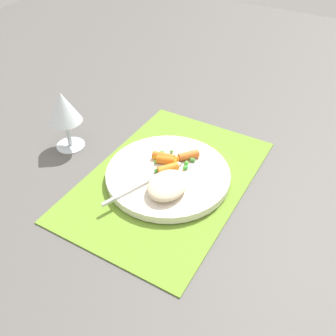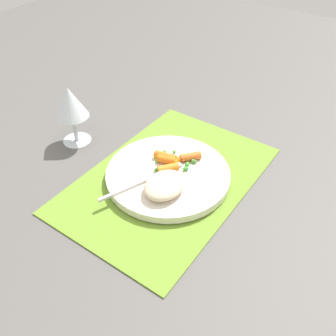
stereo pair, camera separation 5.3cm
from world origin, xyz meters
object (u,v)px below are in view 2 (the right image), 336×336
(carrot_portion, at_px, (171,160))
(fork, at_px, (151,178))
(wine_glass, at_px, (70,104))
(rice_mound, at_px, (165,185))
(plate, at_px, (168,175))

(carrot_portion, bearing_deg, fork, 176.74)
(fork, bearing_deg, wine_glass, 83.71)
(rice_mound, bearing_deg, plate, 28.65)
(carrot_portion, distance_m, wine_glass, 0.26)
(plate, bearing_deg, wine_glass, 92.41)
(plate, height_order, fork, fork)
(rice_mound, bearing_deg, fork, 73.98)
(plate, distance_m, fork, 0.04)
(plate, height_order, carrot_portion, carrot_portion)
(rice_mound, bearing_deg, wine_glass, 82.24)
(plate, relative_size, rice_mound, 2.81)
(fork, bearing_deg, carrot_portion, -3.26)
(plate, relative_size, fork, 1.40)
(carrot_portion, xyz_separation_m, fork, (-0.07, 0.00, -0.01))
(carrot_portion, bearing_deg, plate, -158.85)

